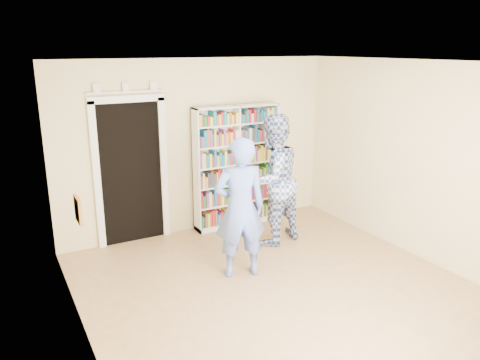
# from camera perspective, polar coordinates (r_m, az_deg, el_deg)

# --- Properties ---
(floor) EXTENTS (5.00, 5.00, 0.00)m
(floor) POSITION_cam_1_polar(r_m,az_deg,el_deg) (5.78, 5.61, -13.79)
(floor) COLOR #9E704C
(floor) RESTS_ON ground
(ceiling) EXTENTS (5.00, 5.00, 0.00)m
(ceiling) POSITION_cam_1_polar(r_m,az_deg,el_deg) (5.02, 6.46, 14.02)
(ceiling) COLOR white
(ceiling) RESTS_ON wall_back
(wall_back) EXTENTS (4.50, 0.00, 4.50)m
(wall_back) POSITION_cam_1_polar(r_m,az_deg,el_deg) (7.37, -5.05, 4.09)
(wall_back) COLOR beige
(wall_back) RESTS_ON floor
(wall_left) EXTENTS (0.00, 5.00, 5.00)m
(wall_left) POSITION_cam_1_polar(r_m,az_deg,el_deg) (4.43, -18.86, -4.90)
(wall_left) COLOR beige
(wall_left) RESTS_ON floor
(wall_right) EXTENTS (0.00, 5.00, 5.00)m
(wall_right) POSITION_cam_1_polar(r_m,az_deg,el_deg) (6.74, 22.00, 1.84)
(wall_right) COLOR beige
(wall_right) RESTS_ON floor
(bookshelf) EXTENTS (1.44, 0.27, 1.98)m
(bookshelf) POSITION_cam_1_polar(r_m,az_deg,el_deg) (7.56, -0.46, 1.72)
(bookshelf) COLOR white
(bookshelf) RESTS_ON floor
(doorway) EXTENTS (1.10, 0.08, 2.43)m
(doorway) POSITION_cam_1_polar(r_m,az_deg,el_deg) (7.04, -13.18, 1.72)
(doorway) COLOR black
(doorway) RESTS_ON floor
(wall_art) EXTENTS (0.03, 0.25, 0.25)m
(wall_art) POSITION_cam_1_polar(r_m,az_deg,el_deg) (4.61, -19.12, -3.47)
(wall_art) COLOR maroon
(wall_art) RESTS_ON wall_left
(man_blue) EXTENTS (0.75, 0.58, 1.82)m
(man_blue) POSITION_cam_1_polar(r_m,az_deg,el_deg) (5.87, 0.01, -3.46)
(man_blue) COLOR #607FD7
(man_blue) RESTS_ON floor
(man_plaid) EXTENTS (1.08, 0.93, 1.94)m
(man_plaid) POSITION_cam_1_polar(r_m,az_deg,el_deg) (6.88, 3.97, 0.00)
(man_plaid) COLOR #314A95
(man_plaid) RESTS_ON floor
(paper_sheet) EXTENTS (0.20, 0.10, 0.30)m
(paper_sheet) POSITION_cam_1_polar(r_m,az_deg,el_deg) (6.80, 5.83, 0.22)
(paper_sheet) COLOR white
(paper_sheet) RESTS_ON man_plaid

